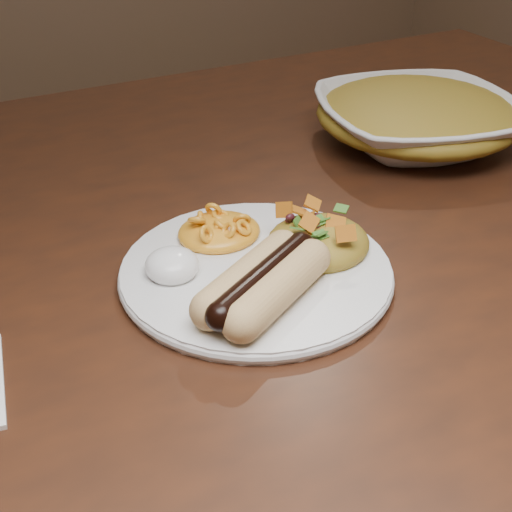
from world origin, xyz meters
name	(u,v)px	position (x,y,z in m)	size (l,w,h in m)	color
table	(137,327)	(0.00, 0.00, 0.66)	(1.60, 0.90, 0.75)	#3B1C0E
plate	(256,272)	(0.08, -0.10, 0.76)	(0.23, 0.23, 0.01)	white
hotdog	(264,281)	(0.06, -0.15, 0.78)	(0.11, 0.11, 0.03)	#EDD27A
mac_and_cheese	(219,222)	(0.07, -0.04, 0.78)	(0.08, 0.07, 0.03)	#FF9B33
sour_cream	(172,259)	(0.01, -0.08, 0.78)	(0.05, 0.05, 0.03)	white
taco_salad	(319,233)	(0.14, -0.10, 0.78)	(0.09, 0.09, 0.04)	orange
serving_bowl	(417,122)	(0.38, 0.06, 0.78)	(0.23, 0.23, 0.06)	silver
bowl_filling	(419,105)	(0.38, 0.06, 0.80)	(0.24, 0.24, 0.06)	orange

